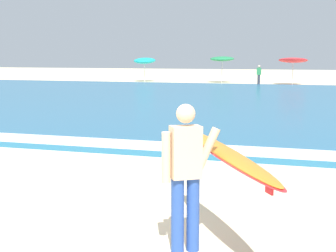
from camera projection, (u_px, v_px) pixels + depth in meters
The scene contains 8 objects.
ground_plane at pixel (79, 234), 6.36m from camera, with size 160.00×160.00×0.00m, color beige.
sea at pixel (261, 101), 24.23m from camera, with size 120.00×28.00×0.14m, color teal.
surf_foam at pixel (190, 148), 11.56m from camera, with size 120.00×1.18×0.01m, color white.
surfer_with_board at pixel (207, 163), 5.73m from camera, with size 1.78×2.52×1.73m.
beach_umbrella_0 at pixel (145, 61), 43.99m from camera, with size 1.95×1.99×2.20m.
beach_umbrella_1 at pixel (222, 59), 42.02m from camera, with size 2.03×2.05×2.28m.
beach_umbrella_2 at pixel (293, 60), 39.02m from camera, with size 2.27×2.29×2.22m.
beachgoer_near_row_left at pixel (259, 75), 37.75m from camera, with size 0.32×0.20×1.58m.
Camera 1 is at (2.93, -5.48, 2.26)m, focal length 53.09 mm.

